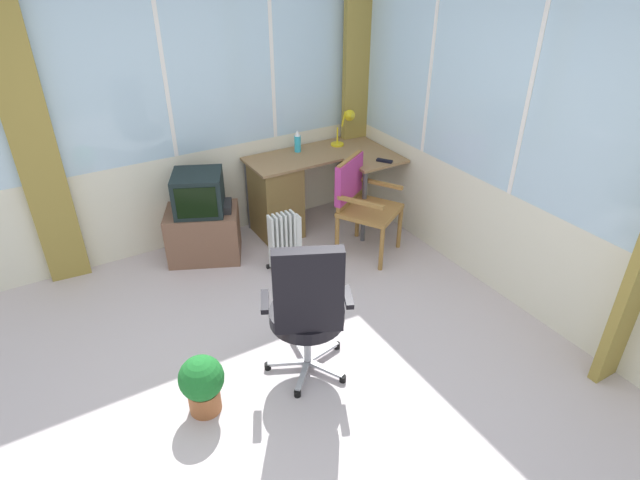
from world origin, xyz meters
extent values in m
cube|color=beige|center=(0.00, 0.00, -0.03)|extent=(4.95, 5.12, 0.06)
cube|color=silver|center=(0.00, 2.09, 0.44)|extent=(3.95, 0.06, 0.89)
cube|color=silver|center=(0.00, 2.09, 1.61)|extent=(3.87, 0.06, 1.43)
cube|color=white|center=(-0.99, 2.09, 1.61)|extent=(0.04, 0.07, 1.43)
cube|color=white|center=(0.00, 2.09, 1.61)|extent=(0.04, 0.07, 1.43)
cube|color=white|center=(0.99, 2.09, 1.61)|extent=(0.04, 0.07, 1.43)
cube|color=silver|center=(2.01, 0.00, 0.44)|extent=(0.06, 4.12, 0.89)
cube|color=silver|center=(2.01, 0.00, 1.61)|extent=(0.06, 4.03, 1.43)
cube|color=white|center=(2.01, 0.00, 1.61)|extent=(0.07, 0.04, 1.43)
cube|color=white|center=(2.01, 1.03, 1.61)|extent=(0.07, 0.04, 1.43)
cube|color=olive|center=(-1.09, 2.01, 1.20)|extent=(0.32, 0.10, 2.40)
cube|color=olive|center=(1.88, 1.96, 1.20)|extent=(0.32, 0.09, 2.40)
cube|color=olive|center=(1.27, 1.78, 0.75)|extent=(1.37, 0.52, 0.02)
cube|color=olive|center=(1.69, 1.34, 0.75)|extent=(0.52, 0.36, 0.02)
cube|color=brown|center=(0.82, 1.78, 0.36)|extent=(0.40, 0.48, 0.72)
cylinder|color=#4C4C51|center=(1.47, 1.20, 0.37)|extent=(0.04, 0.04, 0.73)
cylinder|color=#4C4C51|center=(0.63, 2.00, 0.37)|extent=(0.04, 0.04, 0.73)
cylinder|color=yellow|center=(1.57, 1.84, 0.77)|extent=(0.13, 0.13, 0.02)
cylinder|color=yellow|center=(1.57, 1.84, 0.86)|extent=(0.02, 0.02, 0.17)
cylinder|color=yellow|center=(1.62, 1.81, 1.03)|extent=(0.02, 0.07, 0.16)
cone|color=yellow|center=(1.67, 1.77, 1.06)|extent=(0.15, 0.14, 0.12)
cube|color=black|center=(1.72, 1.25, 0.77)|extent=(0.12, 0.15, 0.02)
cylinder|color=#34B7D8|center=(1.15, 1.89, 0.84)|extent=(0.06, 0.06, 0.16)
cone|color=white|center=(1.15, 1.89, 0.95)|extent=(0.06, 0.06, 0.06)
cylinder|color=olive|center=(1.32, 0.70, 0.21)|extent=(0.04, 0.04, 0.42)
cylinder|color=olive|center=(1.70, 0.92, 0.21)|extent=(0.04, 0.04, 0.42)
cylinder|color=olive|center=(1.10, 1.07, 0.21)|extent=(0.04, 0.04, 0.42)
cylinder|color=olive|center=(1.47, 1.30, 0.21)|extent=(0.04, 0.04, 0.42)
cube|color=olive|center=(1.40, 1.00, 0.44)|extent=(0.66, 0.66, 0.04)
cube|color=olive|center=(1.29, 1.19, 0.69)|extent=(0.39, 0.25, 0.45)
cube|color=#AD3680|center=(1.29, 1.19, 0.71)|extent=(0.42, 0.29, 0.38)
cube|color=olive|center=(1.21, 0.89, 0.62)|extent=(0.26, 0.39, 0.03)
cube|color=olive|center=(1.59, 1.11, 0.62)|extent=(0.26, 0.39, 0.03)
cube|color=#B7B7BF|center=(0.04, 0.03, 0.04)|extent=(0.27, 0.15, 0.02)
cylinder|color=black|center=(-0.09, 0.09, 0.02)|extent=(0.05, 0.05, 0.05)
cube|color=#B7B7BF|center=(0.07, -0.13, 0.04)|extent=(0.22, 0.23, 0.02)
cylinder|color=black|center=(-0.03, -0.23, 0.02)|extent=(0.05, 0.05, 0.05)
cube|color=#B7B7BF|center=(0.23, -0.15, 0.04)|extent=(0.17, 0.26, 0.02)
cylinder|color=black|center=(0.30, -0.27, 0.02)|extent=(0.05, 0.05, 0.05)
cube|color=#B7B7BF|center=(0.30, 0.00, 0.04)|extent=(0.28, 0.09, 0.02)
cylinder|color=black|center=(0.44, 0.03, 0.02)|extent=(0.05, 0.05, 0.05)
cube|color=#B7B7BF|center=(0.18, 0.11, 0.04)|extent=(0.07, 0.28, 0.02)
cylinder|color=black|center=(0.20, 0.25, 0.02)|extent=(0.05, 0.05, 0.05)
cylinder|color=#B7B7BF|center=(0.16, -0.03, 0.24)|extent=(0.05, 0.05, 0.36)
cylinder|color=black|center=(0.16, -0.03, 0.46)|extent=(0.50, 0.50, 0.09)
cube|color=black|center=(0.08, -0.20, 0.79)|extent=(0.42, 0.26, 0.58)
cube|color=black|center=(0.41, -0.14, 0.59)|extent=(0.14, 0.22, 0.04)
cube|color=black|center=(-0.08, 0.09, 0.59)|extent=(0.14, 0.22, 0.04)
cube|color=brown|center=(0.05, 1.71, 0.24)|extent=(0.76, 0.67, 0.48)
cube|color=black|center=(0.05, 1.71, 0.66)|extent=(0.55, 0.54, 0.36)
cube|color=black|center=(-0.03, 1.53, 0.66)|extent=(0.32, 0.15, 0.28)
cube|color=#262628|center=(0.18, 1.65, 0.51)|extent=(0.33, 0.31, 0.07)
cube|color=silver|center=(0.47, 1.16, 0.29)|extent=(0.02, 0.10, 0.52)
cube|color=silver|center=(0.52, 1.16, 0.29)|extent=(0.02, 0.10, 0.52)
cube|color=silver|center=(0.56, 1.16, 0.29)|extent=(0.02, 0.10, 0.52)
cube|color=silver|center=(0.60, 1.16, 0.29)|extent=(0.02, 0.10, 0.52)
cube|color=silver|center=(0.64, 1.15, 0.29)|extent=(0.02, 0.10, 0.52)
cube|color=silver|center=(0.68, 1.15, 0.29)|extent=(0.02, 0.10, 0.52)
cube|color=black|center=(0.58, 1.09, 0.01)|extent=(0.27, 0.04, 0.03)
cube|color=black|center=(0.58, 1.23, 0.01)|extent=(0.27, 0.04, 0.03)
cube|color=silver|center=(0.72, 1.15, 0.32)|extent=(0.05, 0.09, 0.37)
cylinder|color=#9F5A31|center=(-0.58, -0.02, 0.08)|extent=(0.20, 0.20, 0.17)
sphere|color=#1E702B|center=(-0.58, -0.02, 0.27)|extent=(0.28, 0.28, 0.28)
camera|label=1|loc=(-1.13, -2.40, 2.66)|focal=29.38mm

